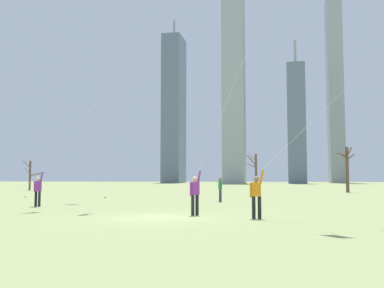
{
  "coord_description": "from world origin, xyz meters",
  "views": [
    {
      "loc": [
        4.95,
        -16.93,
        1.53
      ],
      "look_at": [
        0.0,
        6.0,
        3.36
      ],
      "focal_mm": 41.49,
      "sensor_mm": 36.0,
      "label": 1
    }
  ],
  "objects_px": {
    "kite_flyer_midfield_left_red": "(320,128)",
    "bare_tree_leftmost": "(30,174)",
    "bystander_strolling_midfield": "(220,188)",
    "kite_flyer_foreground_left_blue": "(64,154)",
    "kite_flyer_far_back_orange": "(235,89)",
    "bare_tree_center": "(255,170)",
    "bare_tree_right_of_center": "(347,167)"
  },
  "relations": [
    {
      "from": "kite_flyer_midfield_left_red",
      "to": "bystander_strolling_midfield",
      "type": "height_order",
      "value": "kite_flyer_midfield_left_red"
    },
    {
      "from": "kite_flyer_midfield_left_red",
      "to": "bare_tree_leftmost",
      "type": "bearing_deg",
      "value": 133.89
    },
    {
      "from": "kite_flyer_midfield_left_red",
      "to": "bare_tree_leftmost",
      "type": "distance_m",
      "value": 49.34
    },
    {
      "from": "kite_flyer_far_back_orange",
      "to": "kite_flyer_midfield_left_red",
      "type": "height_order",
      "value": "kite_flyer_far_back_orange"
    },
    {
      "from": "kite_flyer_far_back_orange",
      "to": "kite_flyer_midfield_left_red",
      "type": "xyz_separation_m",
      "value": [
        3.37,
        -2.19,
        -2.03
      ]
    },
    {
      "from": "kite_flyer_far_back_orange",
      "to": "bare_tree_center",
      "type": "relative_size",
      "value": 3.99
    },
    {
      "from": "kite_flyer_midfield_left_red",
      "to": "bare_tree_right_of_center",
      "type": "relative_size",
      "value": 2.2
    },
    {
      "from": "bare_tree_right_of_center",
      "to": "kite_flyer_far_back_orange",
      "type": "bearing_deg",
      "value": -104.7
    },
    {
      "from": "kite_flyer_far_back_orange",
      "to": "kite_flyer_foreground_left_blue",
      "type": "bearing_deg",
      "value": 164.76
    },
    {
      "from": "bare_tree_center",
      "to": "kite_flyer_midfield_left_red",
      "type": "bearing_deg",
      "value": -82.16
    },
    {
      "from": "bare_tree_right_of_center",
      "to": "kite_flyer_foreground_left_blue",
      "type": "bearing_deg",
      "value": -120.71
    },
    {
      "from": "bare_tree_leftmost",
      "to": "bare_tree_center",
      "type": "height_order",
      "value": "bare_tree_center"
    },
    {
      "from": "kite_flyer_foreground_left_blue",
      "to": "bystander_strolling_midfield",
      "type": "height_order",
      "value": "kite_flyer_foreground_left_blue"
    },
    {
      "from": "kite_flyer_far_back_orange",
      "to": "bare_tree_leftmost",
      "type": "height_order",
      "value": "kite_flyer_far_back_orange"
    },
    {
      "from": "kite_flyer_foreground_left_blue",
      "to": "bare_tree_right_of_center",
      "type": "height_order",
      "value": "kite_flyer_foreground_left_blue"
    },
    {
      "from": "bare_tree_center",
      "to": "bare_tree_right_of_center",
      "type": "xyz_separation_m",
      "value": [
        10.27,
        -0.6,
        0.19
      ]
    },
    {
      "from": "bare_tree_center",
      "to": "bare_tree_leftmost",
      "type": "bearing_deg",
      "value": -179.27
    },
    {
      "from": "kite_flyer_foreground_left_blue",
      "to": "bare_tree_center",
      "type": "height_order",
      "value": "kite_flyer_foreground_left_blue"
    },
    {
      "from": "bystander_strolling_midfield",
      "to": "bare_tree_leftmost",
      "type": "height_order",
      "value": "bare_tree_leftmost"
    },
    {
      "from": "kite_flyer_far_back_orange",
      "to": "bare_tree_leftmost",
      "type": "bearing_deg",
      "value": 132.74
    },
    {
      "from": "bystander_strolling_midfield",
      "to": "bare_tree_leftmost",
      "type": "xyz_separation_m",
      "value": [
        -28.61,
        23.13,
        1.17
      ]
    },
    {
      "from": "kite_flyer_foreground_left_blue",
      "to": "kite_flyer_midfield_left_red",
      "type": "relative_size",
      "value": 1.45
    },
    {
      "from": "kite_flyer_midfield_left_red",
      "to": "bystander_strolling_midfield",
      "type": "relative_size",
      "value": 6.89
    },
    {
      "from": "kite_flyer_far_back_orange",
      "to": "kite_flyer_midfield_left_red",
      "type": "bearing_deg",
      "value": -33.05
    },
    {
      "from": "bare_tree_leftmost",
      "to": "kite_flyer_foreground_left_blue",
      "type": "bearing_deg",
      "value": -55.23
    },
    {
      "from": "bystander_strolling_midfield",
      "to": "bare_tree_leftmost",
      "type": "bearing_deg",
      "value": 141.04
    },
    {
      "from": "kite_flyer_midfield_left_red",
      "to": "bare_tree_leftmost",
      "type": "relative_size",
      "value": 2.7
    },
    {
      "from": "kite_flyer_midfield_left_red",
      "to": "bare_tree_right_of_center",
      "type": "distance_m",
      "value": 35.72
    },
    {
      "from": "kite_flyer_midfield_left_red",
      "to": "bare_tree_center",
      "type": "distance_m",
      "value": 36.27
    },
    {
      "from": "bare_tree_center",
      "to": "kite_flyer_foreground_left_blue",
      "type": "bearing_deg",
      "value": -104.2
    },
    {
      "from": "kite_flyer_foreground_left_blue",
      "to": "kite_flyer_far_back_orange",
      "type": "xyz_separation_m",
      "value": [
        9.45,
        -2.58,
        2.58
      ]
    },
    {
      "from": "kite_flyer_foreground_left_blue",
      "to": "kite_flyer_midfield_left_red",
      "type": "bearing_deg",
      "value": -20.4
    }
  ]
}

